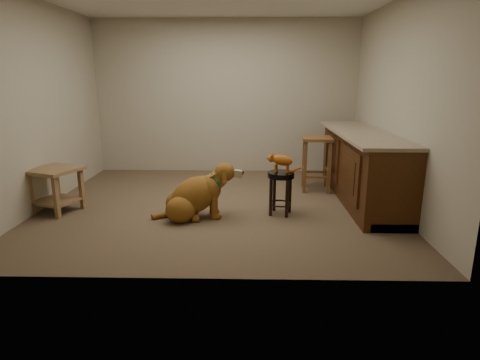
{
  "coord_description": "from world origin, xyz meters",
  "views": [
    {
      "loc": [
        0.4,
        -5.06,
        1.66
      ],
      "look_at": [
        0.3,
        -0.41,
        0.45
      ],
      "focal_mm": 30.0,
      "sensor_mm": 36.0,
      "label": 1
    }
  ],
  "objects_px": {
    "padded_stool": "(281,185)",
    "side_table": "(56,183)",
    "tabby_kitten": "(281,161)",
    "wood_stool": "(316,163)",
    "golden_retriever": "(195,196)"
  },
  "relations": [
    {
      "from": "padded_stool",
      "to": "tabby_kitten",
      "type": "distance_m",
      "value": 0.3
    },
    {
      "from": "side_table",
      "to": "tabby_kitten",
      "type": "distance_m",
      "value": 2.8
    },
    {
      "from": "wood_stool",
      "to": "side_table",
      "type": "height_order",
      "value": "wood_stool"
    },
    {
      "from": "side_table",
      "to": "tabby_kitten",
      "type": "bearing_deg",
      "value": -0.6
    },
    {
      "from": "tabby_kitten",
      "to": "side_table",
      "type": "bearing_deg",
      "value": -164.74
    },
    {
      "from": "padded_stool",
      "to": "side_table",
      "type": "bearing_deg",
      "value": 179.33
    },
    {
      "from": "golden_retriever",
      "to": "tabby_kitten",
      "type": "distance_m",
      "value": 1.11
    },
    {
      "from": "wood_stool",
      "to": "side_table",
      "type": "bearing_deg",
      "value": -162.55
    },
    {
      "from": "tabby_kitten",
      "to": "padded_stool",
      "type": "bearing_deg",
      "value": -5.72
    },
    {
      "from": "padded_stool",
      "to": "tabby_kitten",
      "type": "relative_size",
      "value": 1.27
    },
    {
      "from": "wood_stool",
      "to": "tabby_kitten",
      "type": "relative_size",
      "value": 1.9
    },
    {
      "from": "side_table",
      "to": "tabby_kitten",
      "type": "height_order",
      "value": "tabby_kitten"
    },
    {
      "from": "golden_retriever",
      "to": "tabby_kitten",
      "type": "xyz_separation_m",
      "value": [
        1.02,
        0.16,
        0.41
      ]
    },
    {
      "from": "side_table",
      "to": "golden_retriever",
      "type": "xyz_separation_m",
      "value": [
        1.76,
        -0.18,
        -0.1
      ]
    },
    {
      "from": "wood_stool",
      "to": "side_table",
      "type": "xyz_separation_m",
      "value": [
        -3.4,
        -1.07,
        -0.05
      ]
    }
  ]
}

